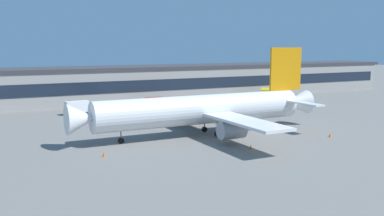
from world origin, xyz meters
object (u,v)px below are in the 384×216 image
Objects in this scene: stair_truck at (77,107)px; traffic_cone_2 at (104,154)px; crew_van at (154,101)px; fuel_truck at (265,93)px; traffic_cone_0 at (330,135)px; airliner at (205,109)px; traffic_cone_1 at (251,147)px.

stair_truck is 8.45× the size of traffic_cone_2.
crew_van is 40.64m from fuel_truck.
traffic_cone_0 is at bearing -7.35° from traffic_cone_2.
stair_truck is at bearing -165.80° from crew_van.
fuel_truck is (64.84, 5.57, -0.10)m from stair_truck.
stair_truck is at bearing 126.52° from traffic_cone_0.
stair_truck is 65.08m from fuel_truck.
traffic_cone_2 is at bearing -161.54° from airliner.
traffic_cone_0 is 44.15m from traffic_cone_2.
stair_truck reaches higher than traffic_cone_2.
stair_truck is 8.81× the size of traffic_cone_0.
fuel_truck is 87.28m from traffic_cone_2.
crew_van is 7.50× the size of traffic_cone_0.
airliner reaches higher than crew_van.
fuel_truck reaches higher than traffic_cone_0.
airliner is 74.70× the size of traffic_cone_0.
traffic_cone_0 is 0.96× the size of traffic_cone_2.
traffic_cone_0 is 19.66m from traffic_cone_1.
traffic_cone_2 is at bearing -97.40° from stair_truck.
fuel_truck is (47.76, 43.40, -3.30)m from airliner.
crew_van is 0.85× the size of stair_truck.
traffic_cone_1 is (-19.64, -0.93, -0.02)m from traffic_cone_0.
traffic_cone_2 is at bearing -120.26° from crew_van.
stair_truck is 9.44× the size of traffic_cone_1.
fuel_truck is 74.15m from traffic_cone_1.
traffic_cone_0 reaches higher than traffic_cone_1.
traffic_cone_2 is (-30.12, -51.63, -1.08)m from crew_van.
airliner is at bearing 18.46° from traffic_cone_2.
stair_truck is 63.67m from traffic_cone_0.
crew_van reaches higher than traffic_cone_1.
airliner is at bearing -137.74° from fuel_truck.
crew_van is at bearing 59.74° from traffic_cone_2.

